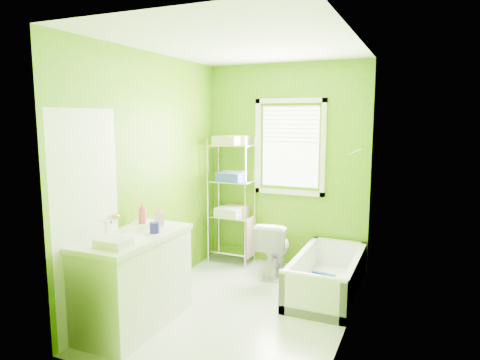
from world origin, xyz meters
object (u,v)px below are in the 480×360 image
at_px(wire_shelf_unit, 233,186).
at_px(vanity, 134,278).
at_px(toilet, 274,248).
at_px(bathtub, 326,282).

bearing_deg(wire_shelf_unit, vanity, -93.01).
xyz_separation_m(toilet, vanity, (-0.76, -1.75, 0.12)).
distance_m(bathtub, toilet, 0.83).
relative_size(toilet, vanity, 0.59).
xyz_separation_m(vanity, wire_shelf_unit, (0.10, 1.99, 0.57)).
distance_m(toilet, vanity, 1.91).
bearing_deg(wire_shelf_unit, toilet, -20.00).
height_order(toilet, vanity, vanity).
height_order(toilet, wire_shelf_unit, wire_shelf_unit).
xyz_separation_m(bathtub, toilet, (-0.73, 0.35, 0.19)).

